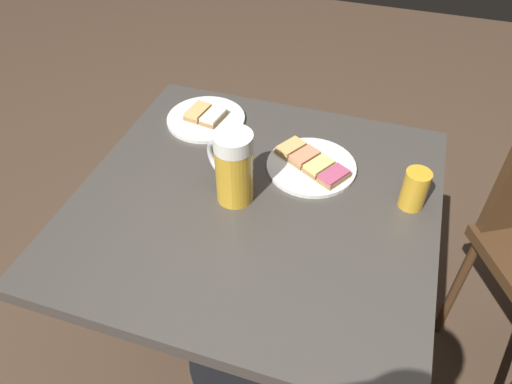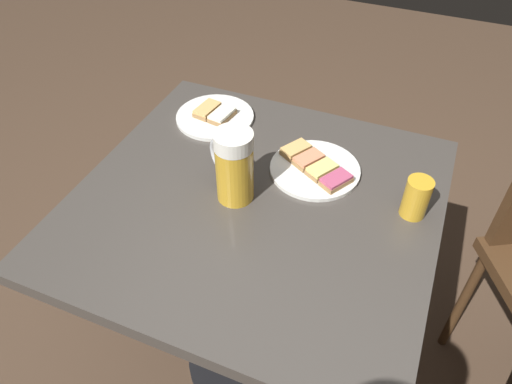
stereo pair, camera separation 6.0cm
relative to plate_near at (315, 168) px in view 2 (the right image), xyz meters
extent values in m
plane|color=#4C3828|center=(0.14, -0.09, -0.74)|extent=(6.00, 6.00, 0.00)
cylinder|color=black|center=(0.14, -0.09, -0.73)|extent=(0.44, 0.44, 0.01)
cylinder|color=black|center=(0.14, -0.09, -0.38)|extent=(0.09, 0.09, 0.70)
cube|color=#423D38|center=(0.14, -0.09, -0.03)|extent=(0.78, 0.80, 0.04)
cylinder|color=white|center=(0.00, 0.00, 0.00)|extent=(0.22, 0.22, 0.01)
cube|color=#9E7547|center=(0.04, 0.06, 0.01)|extent=(0.08, 0.07, 0.01)
cube|color=#BC4C70|center=(0.04, 0.06, 0.02)|extent=(0.08, 0.07, 0.01)
cube|color=#9E7547|center=(0.01, 0.02, 0.01)|extent=(0.08, 0.07, 0.01)
cube|color=#EFE07A|center=(0.01, 0.02, 0.02)|extent=(0.08, 0.07, 0.01)
cube|color=#9E7547|center=(-0.01, -0.02, 0.01)|extent=(0.08, 0.07, 0.01)
cube|color=#EA8E66|center=(-0.01, -0.02, 0.02)|extent=(0.08, 0.07, 0.01)
cube|color=#9E7547|center=(-0.04, -0.06, 0.01)|extent=(0.08, 0.07, 0.01)
cube|color=#E5B266|center=(-0.04, -0.06, 0.02)|extent=(0.08, 0.07, 0.01)
cylinder|color=white|center=(-0.11, -0.32, 0.00)|extent=(0.21, 0.21, 0.01)
cube|color=#9E7547|center=(-0.10, -0.29, 0.01)|extent=(0.09, 0.06, 0.01)
cube|color=white|center=(-0.10, -0.29, 0.02)|extent=(0.08, 0.05, 0.01)
cube|color=#9E7547|center=(-0.11, -0.34, 0.01)|extent=(0.09, 0.06, 0.01)
cube|color=#E5B266|center=(-0.11, -0.34, 0.02)|extent=(0.08, 0.05, 0.01)
cylinder|color=gold|center=(0.15, -0.14, 0.06)|extent=(0.08, 0.08, 0.14)
cylinder|color=white|center=(0.15, -0.14, 0.15)|extent=(0.08, 0.08, 0.03)
torus|color=silver|center=(0.12, -0.18, 0.07)|extent=(0.06, 0.08, 0.09)
cylinder|color=gold|center=(0.05, 0.24, 0.04)|extent=(0.06, 0.06, 0.09)
cylinder|color=#472D19|center=(-0.15, 0.47, -0.51)|extent=(0.03, 0.03, 0.47)
camera|label=1|loc=(0.88, 0.15, 0.75)|focal=33.82mm
camera|label=2|loc=(0.86, 0.20, 0.75)|focal=33.82mm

